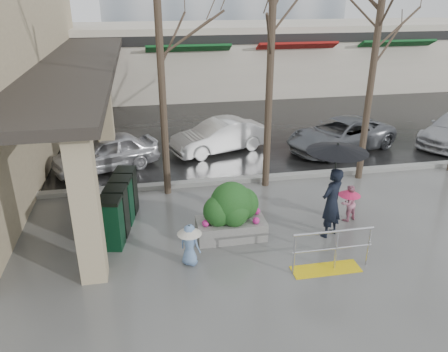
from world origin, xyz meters
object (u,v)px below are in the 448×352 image
object	(u,v)px
planter	(231,211)
car_c	(341,135)
tree_west	(158,24)
woman	(334,181)
news_boxes	(120,206)
car_a	(106,152)
tree_mideast	(378,28)
car_b	(219,136)
tree_midwest	(272,16)
child_blue	(190,241)
handrail	(330,255)
child_pink	(349,200)

from	to	relation	value
planter	car_c	bearing A→B (deg)	45.60
tree_west	woman	world-z (taller)	tree_west
news_boxes	car_a	world-z (taller)	news_boxes
car_a	tree_mideast	bearing A→B (deg)	54.13
car_b	car_c	xyz separation A→B (m)	(4.76, -0.71, 0.00)
tree_midwest	woman	distance (m)	5.04
car_a	car_c	size ratio (longest dim) A/B	0.82
tree_mideast	car_c	bearing A→B (deg)	79.03
tree_mideast	car_b	distance (m)	6.91
child_blue	car_c	world-z (taller)	car_c
handrail	planter	distance (m)	2.68
tree_west	child_blue	xyz separation A→B (m)	(0.25, -3.99, -4.47)
planter	news_boxes	world-z (taller)	planter
car_c	tree_midwest	bearing A→B (deg)	-74.53
handrail	car_b	xyz separation A→B (m)	(-1.09, 8.26, 0.25)
child_blue	tree_mideast	bearing A→B (deg)	-111.19
tree_mideast	woman	distance (m)	5.35
handrail	child_blue	size ratio (longest dim) A/B	1.83
tree_midwest	tree_west	bearing A→B (deg)	-180.00
tree_mideast	car_c	size ratio (longest dim) A/B	1.43
child_blue	child_pink	bearing A→B (deg)	-127.72
handrail	car_b	world-z (taller)	car_b
handrail	tree_west	distance (m)	7.52
child_blue	car_c	xyz separation A→B (m)	(6.78, 6.74, 0.01)
tree_west	tree_midwest	size ratio (longest dim) A/B	0.97
car_b	news_boxes	bearing A→B (deg)	-52.60
tree_mideast	planter	size ratio (longest dim) A/B	3.69
woman	child_pink	bearing A→B (deg)	-171.83
news_boxes	tree_mideast	bearing A→B (deg)	24.85
woman	car_c	world-z (taller)	woman
car_a	child_pink	bearing A→B (deg)	33.12
tree_mideast	child_blue	bearing A→B (deg)	-147.41
handrail	child_pink	xyz separation A→B (m)	(1.44, 2.12, 0.23)
handrail	child_blue	distance (m)	3.22
tree_west	child_pink	size ratio (longest dim) A/B	6.51
handrail	planter	bearing A→B (deg)	136.32
tree_mideast	tree_midwest	bearing A→B (deg)	180.00
tree_west	car_c	xyz separation A→B (m)	(7.03, 2.74, -4.45)
tree_mideast	car_a	bearing A→B (deg)	164.21
woman	child_blue	xyz separation A→B (m)	(-3.71, -0.63, -0.94)
woman	handrail	bearing A→B (deg)	36.15
tree_west	news_boxes	xyz separation A→B (m)	(-1.37, -1.99, -4.41)
child_pink	child_blue	bearing A→B (deg)	-1.27
handrail	car_c	world-z (taller)	car_c
tree_midwest	car_a	xyz separation A→B (m)	(-5.20, 2.40, -4.60)
tree_west	child_pink	distance (m)	7.09
news_boxes	car_a	xyz separation A→B (m)	(-0.62, 4.39, -0.04)
child_blue	handrail	bearing A→B (deg)	-158.37
child_blue	car_c	size ratio (longest dim) A/B	0.23
handrail	tree_west	size ratio (longest dim) A/B	0.28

